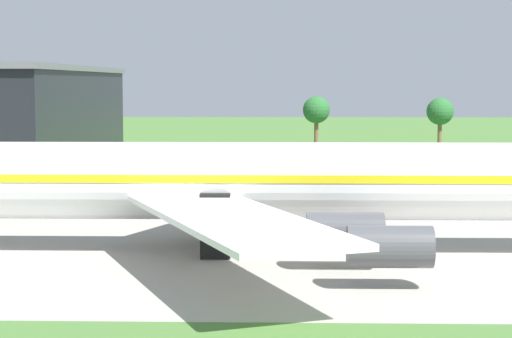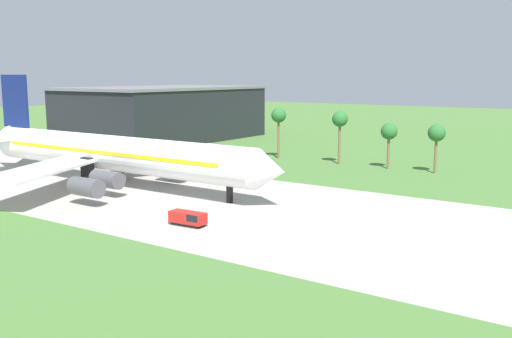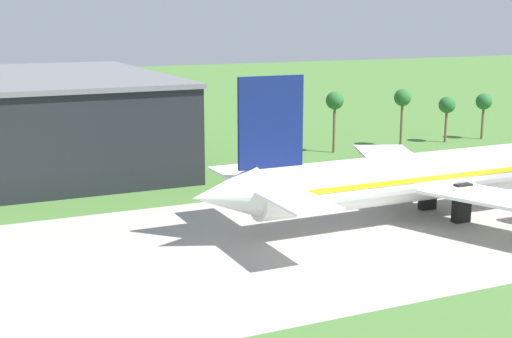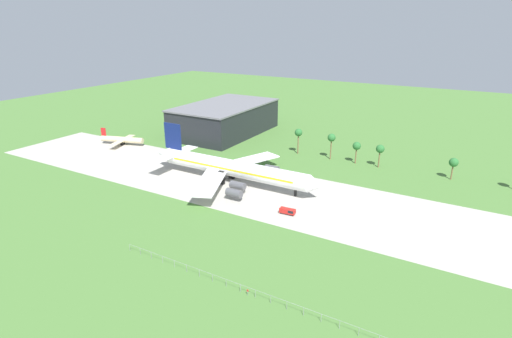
% 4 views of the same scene
% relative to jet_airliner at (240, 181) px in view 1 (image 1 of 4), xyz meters
% --- Properties ---
extents(jet_airliner, '(76.85, 56.36, 20.22)m').
position_rel_jet_airliner_xyz_m(jet_airliner, '(0.00, 0.00, 0.00)').
color(jet_airliner, white).
rests_on(jet_airliner, ground_plane).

